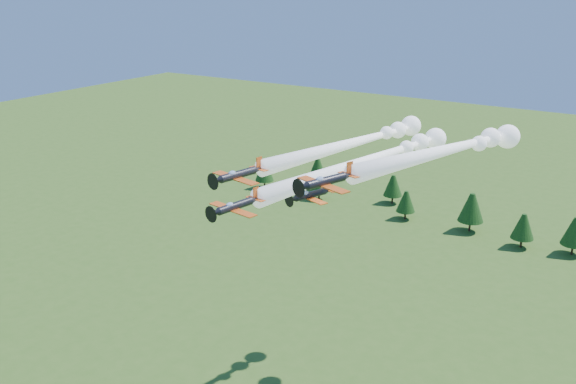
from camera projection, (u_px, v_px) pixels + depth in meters
The scene contains 5 objects.
plane_lead at pixel (375, 158), 98.58m from camera, with size 14.00×52.26×3.70m.
plane_left at pixel (358, 141), 107.93m from camera, with size 15.36×48.15×3.70m.
plane_right at pixel (452, 149), 91.18m from camera, with size 18.08×41.91×3.70m.
plane_slot at pixel (310, 195), 89.81m from camera, with size 7.08×7.92×2.51m.
treeline at pixel (501, 213), 183.04m from camera, with size 161.86×21.08×11.56m.
Camera 1 is at (43.56, -67.79, 71.10)m, focal length 40.00 mm.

